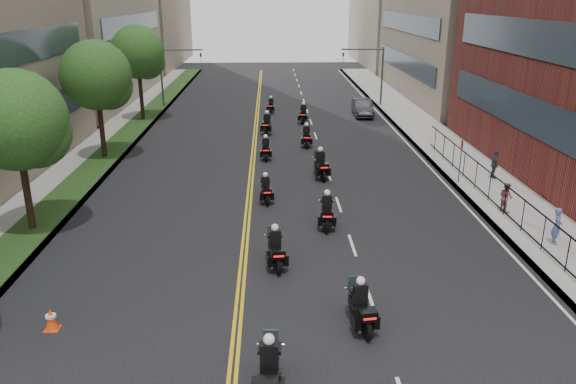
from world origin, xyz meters
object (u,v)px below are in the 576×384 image
motorcycle_2 (276,250)px  pedestrian_a (557,226)px  motorcycle_10 (271,106)px  pedestrian_b (506,197)px  motorcycle_1 (361,308)px  motorcycle_5 (321,166)px  motorcycle_7 (306,137)px  motorcycle_6 (266,149)px  motorcycle_3 (327,212)px  motorcycle_8 (267,125)px  traffic_cone (51,319)px  motorcycle_0 (269,373)px  motorcycle_9 (303,115)px  parked_sedan (363,108)px  motorcycle_4 (266,190)px  pedestrian_c (495,165)px

motorcycle_2 → pedestrian_a: 12.07m
motorcycle_10 → pedestrian_b: pedestrian_b is taller
motorcycle_1 → motorcycle_5: 15.80m
motorcycle_7 → motorcycle_10: size_ratio=1.10×
motorcycle_7 → pedestrian_b: motorcycle_7 is taller
motorcycle_6 → pedestrian_a: bearing=-49.5°
motorcycle_1 → motorcycle_3: 8.39m
motorcycle_1 → motorcycle_3: bearing=84.3°
motorcycle_7 → motorcycle_8: size_ratio=0.94×
motorcycle_10 → traffic_cone: (-7.23, -35.23, -0.24)m
motorcycle_5 → motorcycle_0: bearing=-106.0°
motorcycle_6 → motorcycle_10: bearing=87.6°
motorcycle_0 → motorcycle_2: (0.27, 7.71, -0.04)m
motorcycle_5 → motorcycle_10: (-2.84, 19.59, -0.13)m
traffic_cone → motorcycle_6: bearing=71.0°
motorcycle_9 → motorcycle_3: bearing=-82.8°
motorcycle_2 → motorcycle_3: (2.43, 3.95, 0.01)m
parked_sedan → motorcycle_10: bearing=170.4°
motorcycle_5 → parked_sedan: size_ratio=0.56×
motorcycle_3 → pedestrian_a: bearing=-10.4°
motorcycle_2 → motorcycle_6: size_ratio=1.07×
motorcycle_0 → motorcycle_3: motorcycle_0 is taller
motorcycle_6 → motorcycle_7: motorcycle_7 is taller
motorcycle_9 → parked_sedan: 6.09m
motorcycle_3 → motorcycle_8: bearing=103.0°
motorcycle_4 → motorcycle_5: size_ratio=0.84×
motorcycle_9 → pedestrian_c: pedestrian_c is taller
motorcycle_6 → parked_sedan: 16.21m
motorcycle_5 → motorcycle_7: 7.37m
motorcycle_5 → motorcycle_8: motorcycle_5 is taller
motorcycle_5 → pedestrian_a: bearing=-54.1°
pedestrian_a → motorcycle_4: bearing=81.2°
motorcycle_4 → pedestrian_c: pedestrian_c is taller
motorcycle_8 → traffic_cone: bearing=-97.6°
motorcycle_9 → pedestrian_b: 23.04m
parked_sedan → traffic_cone: 36.93m
motorcycle_6 → parked_sedan: bearing=57.1°
motorcycle_10 → traffic_cone: 35.96m
motorcycle_6 → motorcycle_8: 7.16m
pedestrian_a → motorcycle_7: bearing=46.0°
parked_sedan → pedestrian_a: (3.85, -27.85, 0.22)m
motorcycle_6 → pedestrian_a: size_ratio=1.36×
motorcycle_7 → motorcycle_1: bearing=-87.7°
pedestrian_a → motorcycle_9: bearing=37.4°
motorcycle_0 → motorcycle_1: bearing=51.3°
motorcycle_6 → traffic_cone: 20.95m
motorcycle_1 → pedestrian_a: size_ratio=1.45×
motorcycle_3 → parked_sedan: size_ratio=0.53×
motorcycle_1 → motorcycle_5: motorcycle_5 is taller
motorcycle_5 → motorcycle_2: bearing=-110.7°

